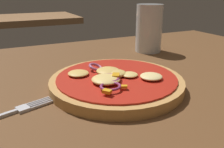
# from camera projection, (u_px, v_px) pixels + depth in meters

# --- Properties ---
(dining_table) EXTENTS (1.32, 0.89, 0.04)m
(dining_table) POSITION_uv_depth(u_px,v_px,m) (96.00, 105.00, 0.42)
(dining_table) COLOR brown
(dining_table) RESTS_ON ground
(pizza) EXTENTS (0.25, 0.25, 0.04)m
(pizza) POSITION_uv_depth(u_px,v_px,m) (116.00, 81.00, 0.45)
(pizza) COLOR tan
(pizza) RESTS_ON dining_table
(fork) EXTENTS (0.17, 0.06, 0.01)m
(fork) POSITION_uv_depth(u_px,v_px,m) (2.00, 116.00, 0.34)
(fork) COLOR silver
(fork) RESTS_ON dining_table
(beer_glass) EXTENTS (0.08, 0.08, 0.14)m
(beer_glass) POSITION_uv_depth(u_px,v_px,m) (149.00, 31.00, 0.69)
(beer_glass) COLOR silver
(beer_glass) RESTS_ON dining_table
(background_table) EXTENTS (0.63, 0.46, 0.04)m
(background_table) POSITION_uv_depth(u_px,v_px,m) (29.00, 19.00, 1.59)
(background_table) COLOR brown
(background_table) RESTS_ON ground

